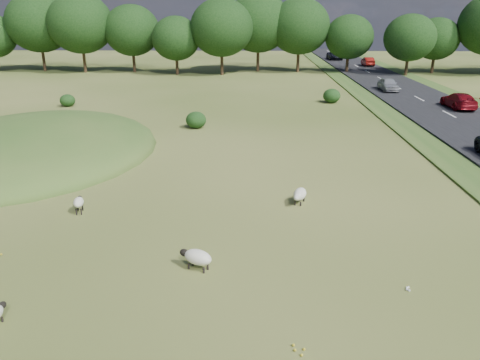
{
  "coord_description": "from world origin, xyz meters",
  "views": [
    {
      "loc": [
        2.62,
        -17.5,
        8.71
      ],
      "look_at": [
        2.0,
        4.0,
        1.0
      ],
      "focal_mm": 35.0,
      "sensor_mm": 36.0,
      "label": 1
    }
  ],
  "objects_px": {
    "car_3": "(368,61)",
    "car_4": "(459,100)",
    "sheep_0": "(197,257)",
    "sheep_1": "(79,202)",
    "car_0": "(335,55)",
    "sheep_3": "(300,194)",
    "car_2": "(388,84)",
    "car_6": "(350,54)"
  },
  "relations": [
    {
      "from": "sheep_3",
      "to": "car_3",
      "type": "height_order",
      "value": "car_3"
    },
    {
      "from": "sheep_0",
      "to": "sheep_1",
      "type": "xyz_separation_m",
      "value": [
        -6.02,
        4.88,
        0.04
      ]
    },
    {
      "from": "car_3",
      "to": "car_6",
      "type": "bearing_deg",
      "value": -90.0
    },
    {
      "from": "sheep_0",
      "to": "car_0",
      "type": "xyz_separation_m",
      "value": [
        17.44,
        78.03,
        0.53
      ]
    },
    {
      "from": "sheep_0",
      "to": "car_2",
      "type": "relative_size",
      "value": 0.32
    },
    {
      "from": "car_2",
      "to": "car_4",
      "type": "distance_m",
      "value": 11.07
    },
    {
      "from": "car_6",
      "to": "car_4",
      "type": "bearing_deg",
      "value": 90.0
    },
    {
      "from": "sheep_1",
      "to": "sheep_3",
      "type": "distance_m",
      "value": 10.34
    },
    {
      "from": "sheep_0",
      "to": "car_6",
      "type": "height_order",
      "value": "car_6"
    },
    {
      "from": "sheep_3",
      "to": "car_0",
      "type": "distance_m",
      "value": 72.99
    },
    {
      "from": "sheep_3",
      "to": "car_3",
      "type": "xyz_separation_m",
      "value": [
        17.01,
        60.73,
        0.48
      ]
    },
    {
      "from": "sheep_0",
      "to": "sheep_3",
      "type": "height_order",
      "value": "sheep_3"
    },
    {
      "from": "sheep_3",
      "to": "car_2",
      "type": "distance_m",
      "value": 36.25
    },
    {
      "from": "car_0",
      "to": "car_3",
      "type": "xyz_separation_m",
      "value": [
        3.8,
        -11.05,
        -0.05
      ]
    },
    {
      "from": "car_3",
      "to": "car_0",
      "type": "bearing_deg",
      "value": -71.02
    },
    {
      "from": "sheep_0",
      "to": "car_6",
      "type": "relative_size",
      "value": 0.3
    },
    {
      "from": "sheep_0",
      "to": "car_6",
      "type": "bearing_deg",
      "value": -78.09
    },
    {
      "from": "sheep_1",
      "to": "car_0",
      "type": "relative_size",
      "value": 0.19
    },
    {
      "from": "sheep_0",
      "to": "car_0",
      "type": "relative_size",
      "value": 0.25
    },
    {
      "from": "car_3",
      "to": "car_4",
      "type": "relative_size",
      "value": 0.87
    },
    {
      "from": "sheep_3",
      "to": "car_2",
      "type": "height_order",
      "value": "car_2"
    },
    {
      "from": "sheep_0",
      "to": "car_2",
      "type": "bearing_deg",
      "value": -87.17
    },
    {
      "from": "sheep_1",
      "to": "car_4",
      "type": "xyz_separation_m",
      "value": [
        27.26,
        24.72,
        0.45
      ]
    },
    {
      "from": "sheep_0",
      "to": "car_0",
      "type": "height_order",
      "value": "car_0"
    },
    {
      "from": "car_0",
      "to": "car_4",
      "type": "distance_m",
      "value": 48.58
    },
    {
      "from": "sheep_1",
      "to": "sheep_3",
      "type": "height_order",
      "value": "sheep_3"
    },
    {
      "from": "sheep_1",
      "to": "car_0",
      "type": "height_order",
      "value": "car_0"
    },
    {
      "from": "car_3",
      "to": "car_6",
      "type": "xyz_separation_m",
      "value": [
        0.0,
        15.23,
        -0.05
      ]
    },
    {
      "from": "car_4",
      "to": "car_6",
      "type": "distance_m",
      "value": 52.62
    },
    {
      "from": "car_3",
      "to": "car_4",
      "type": "height_order",
      "value": "car_4"
    },
    {
      "from": "car_6",
      "to": "sheep_1",
      "type": "bearing_deg",
      "value": 70.58
    },
    {
      "from": "car_2",
      "to": "car_3",
      "type": "distance_m",
      "value": 27.25
    },
    {
      "from": "sheep_0",
      "to": "car_4",
      "type": "bearing_deg",
      "value": -99.27
    },
    {
      "from": "sheep_3",
      "to": "car_4",
      "type": "height_order",
      "value": "car_4"
    },
    {
      "from": "sheep_3",
      "to": "car_3",
      "type": "distance_m",
      "value": 63.07
    },
    {
      "from": "car_0",
      "to": "car_2",
      "type": "distance_m",
      "value": 38.03
    },
    {
      "from": "car_2",
      "to": "sheep_3",
      "type": "bearing_deg",
      "value": -111.38
    },
    {
      "from": "sheep_0",
      "to": "sheep_3",
      "type": "xyz_separation_m",
      "value": [
        4.23,
        6.25,
        0.0
      ]
    },
    {
      "from": "sheep_0",
      "to": "sheep_3",
      "type": "relative_size",
      "value": 0.99
    },
    {
      "from": "sheep_1",
      "to": "car_6",
      "type": "relative_size",
      "value": 0.24
    },
    {
      "from": "car_3",
      "to": "sheep_3",
      "type": "bearing_deg",
      "value": 74.35
    },
    {
      "from": "sheep_0",
      "to": "car_2",
      "type": "height_order",
      "value": "car_2"
    }
  ]
}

